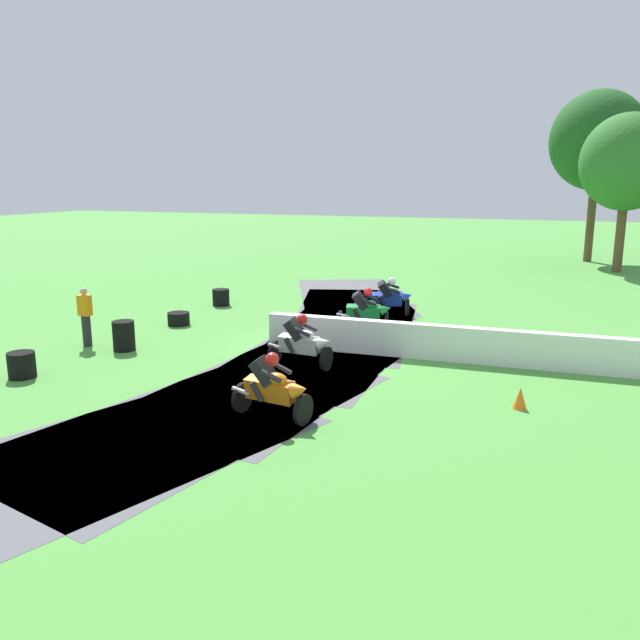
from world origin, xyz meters
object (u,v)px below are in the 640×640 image
object	(u,v)px
motorcycle_trailing_green	(366,310)
tire_stack_near	(22,365)
track_marshal	(86,317)
motorcycle_chase_white	(302,342)
tire_stack_far	(221,297)
motorcycle_fourth_blue	(389,297)
motorcycle_lead_orange	(273,387)
traffic_cone	(520,398)
tire_stack_mid_b	(179,319)
tire_stack_mid_a	(124,336)

from	to	relation	value
motorcycle_trailing_green	tire_stack_near	size ratio (longest dim) A/B	2.77
motorcycle_trailing_green	tire_stack_near	bearing A→B (deg)	-130.42
track_marshal	motorcycle_chase_white	bearing A→B (deg)	1.14
motorcycle_trailing_green	tire_stack_far	world-z (taller)	motorcycle_trailing_green
motorcycle_fourth_blue	tire_stack_far	world-z (taller)	motorcycle_fourth_blue
motorcycle_lead_orange	traffic_cone	bearing A→B (deg)	27.80
motorcycle_chase_white	traffic_cone	xyz separation A→B (m)	(5.13, -1.04, -0.44)
tire_stack_mid_b	motorcycle_trailing_green	bearing A→B (deg)	12.43
motorcycle_trailing_green	tire_stack_mid_b	distance (m)	5.90
traffic_cone	tire_stack_mid_b	bearing A→B (deg)	159.16
tire_stack_mid_a	traffic_cone	size ratio (longest dim) A/B	1.82
motorcycle_fourth_blue	track_marshal	size ratio (longest dim) A/B	1.06
motorcycle_trailing_green	tire_stack_mid_a	bearing A→B (deg)	-141.15
tire_stack_mid_b	tire_stack_far	world-z (taller)	tire_stack_far
motorcycle_chase_white	tire_stack_near	size ratio (longest dim) A/B	2.76
motorcycle_trailing_green	tire_stack_mid_b	bearing A→B (deg)	-167.57
tire_stack_near	track_marshal	size ratio (longest dim) A/B	0.38
motorcycle_trailing_green	tire_stack_mid_b	world-z (taller)	motorcycle_trailing_green
motorcycle_chase_white	tire_stack_mid_b	xyz separation A→B (m)	(-5.40, 2.97, -0.46)
tire_stack_mid_a	track_marshal	xyz separation A→B (m)	(-1.23, 0.01, 0.42)
motorcycle_lead_orange	motorcycle_trailing_green	world-z (taller)	motorcycle_lead_orange
motorcycle_lead_orange	motorcycle_chase_white	distance (m)	3.42
tire_stack_mid_a	track_marshal	size ratio (longest dim) A/B	0.49
tire_stack_near	tire_stack_mid_a	xyz separation A→B (m)	(0.69, 2.82, 0.10)
motorcycle_chase_white	tire_stack_mid_b	world-z (taller)	motorcycle_chase_white
motorcycle_fourth_blue	tire_stack_mid_b	size ratio (longest dim) A/B	2.54
motorcycle_lead_orange	motorcycle_fourth_blue	distance (m)	9.94
track_marshal	motorcycle_fourth_blue	bearing A→B (deg)	44.79
motorcycle_trailing_green	motorcycle_fourth_blue	world-z (taller)	motorcycle_trailing_green
motorcycle_fourth_blue	tire_stack_far	distance (m)	6.19
motorcycle_trailing_green	tire_stack_near	xyz separation A→B (m)	(-6.13, -7.20, -0.35)
motorcycle_fourth_blue	traffic_cone	bearing A→B (deg)	-58.52
tire_stack_far	track_marshal	distance (m)	6.39
motorcycle_fourth_blue	motorcycle_chase_white	bearing A→B (deg)	-93.94
tire_stack_near	traffic_cone	xyz separation A→B (m)	(10.92, 1.92, -0.08)
motorcycle_chase_white	tire_stack_far	bearing A→B (deg)	132.56
tire_stack_far	traffic_cone	size ratio (longest dim) A/B	1.39
tire_stack_far	track_marshal	bearing A→B (deg)	-95.51
tire_stack_mid_a	tire_stack_mid_b	size ratio (longest dim) A/B	1.17
tire_stack_near	tire_stack_far	distance (m)	9.18
motorcycle_fourth_blue	traffic_cone	world-z (taller)	motorcycle_fourth_blue
tire_stack_mid_b	tire_stack_near	bearing A→B (deg)	-93.68
motorcycle_lead_orange	motorcycle_fourth_blue	xyz separation A→B (m)	(-0.32, 9.94, -0.02)
motorcycle_fourth_blue	tire_stack_mid_b	world-z (taller)	motorcycle_fourth_blue
motorcycle_chase_white	tire_stack_mid_a	size ratio (longest dim) A/B	2.12
motorcycle_chase_white	tire_stack_mid_b	distance (m)	6.18
tire_stack_mid_b	traffic_cone	world-z (taller)	traffic_cone
tire_stack_mid_b	tire_stack_far	xyz separation A→B (m)	(-0.31, 3.25, 0.10)
motorcycle_chase_white	motorcycle_trailing_green	size ratio (longest dim) A/B	1.00
track_marshal	traffic_cone	bearing A→B (deg)	-4.55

